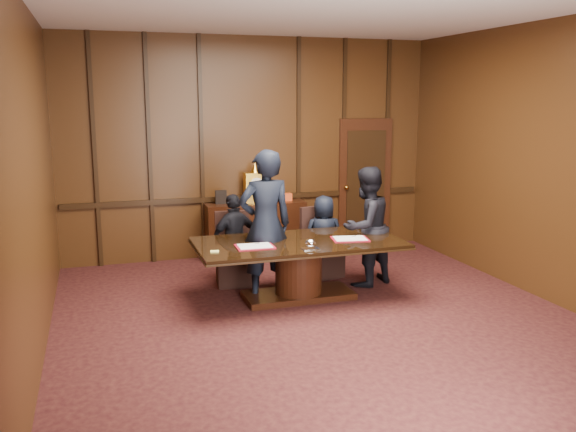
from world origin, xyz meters
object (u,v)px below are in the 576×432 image
at_px(witness_right, 366,227).
at_px(signatory_right, 324,237).
at_px(witness_left, 265,225).
at_px(signatory_left, 235,240).
at_px(conference_table, 299,260).
at_px(sideboard, 256,228).

bearing_deg(witness_right, signatory_right, -74.18).
bearing_deg(witness_left, signatory_left, -69.61).
bearing_deg(signatory_right, conference_table, 60.02).
height_order(signatory_right, witness_right, witness_right).
bearing_deg(witness_left, conference_table, 153.67).
height_order(sideboard, signatory_right, sideboard).
relative_size(signatory_right, witness_right, 0.73).
bearing_deg(conference_table, sideboard, 90.04).
xyz_separation_m(sideboard, signatory_right, (0.65, -1.36, 0.11)).
height_order(sideboard, witness_left, witness_left).
relative_size(signatory_left, signatory_right, 1.07).
relative_size(sideboard, conference_table, 0.61).
distance_m(signatory_right, witness_right, 0.70).
bearing_deg(witness_right, sideboard, -83.47).
distance_m(signatory_left, witness_left, 0.75).
bearing_deg(conference_table, signatory_right, 50.91).
xyz_separation_m(signatory_right, witness_left, (-1.04, -0.63, 0.36)).
bearing_deg(signatory_right, signatory_left, 9.12).
height_order(sideboard, conference_table, sideboard).
distance_m(sideboard, witness_right, 2.18).
distance_m(sideboard, signatory_right, 1.51).
xyz_separation_m(signatory_left, signatory_right, (1.30, 0.00, -0.04)).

